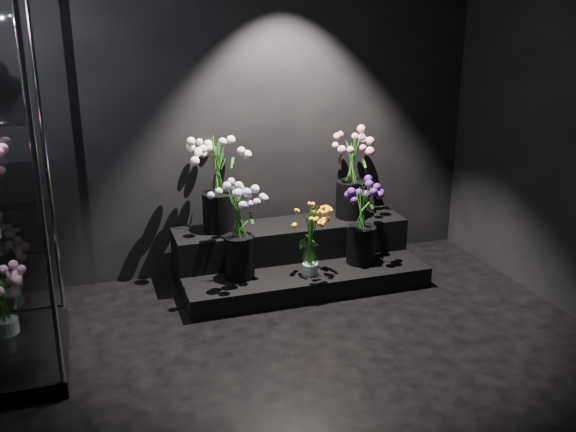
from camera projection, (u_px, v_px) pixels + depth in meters
name	position (u px, v px, depth m)	size (l,w,h in m)	color
floor	(327.00, 398.00, 3.57)	(4.00, 4.00, 0.00)	black
wall_back	(235.00, 98.00, 4.93)	(4.00, 4.00, 0.00)	black
display_riser	(296.00, 257.00, 5.10)	(1.87, 0.83, 0.42)	black
bouquet_orange_bells	(311.00, 239.00, 4.73)	(0.28, 0.28, 0.55)	white
bouquet_lilac	(238.00, 222.00, 4.63)	(0.44, 0.44, 0.72)	black
bouquet_purple	(362.00, 217.00, 4.92)	(0.36, 0.36, 0.64)	black
bouquet_cream_roses	(218.00, 177.00, 4.85)	(0.51, 0.51, 0.73)	black
bouquet_pink_roses	(352.00, 169.00, 5.16)	(0.47, 0.47, 0.70)	black
bouquet_case_base_pink	(3.00, 300.00, 3.99)	(0.34, 0.34, 0.43)	white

